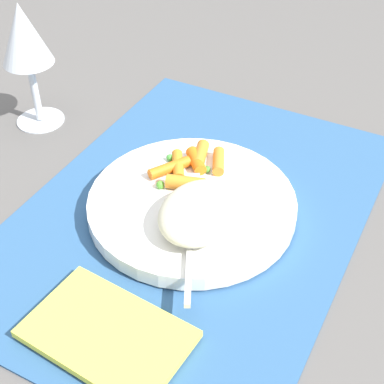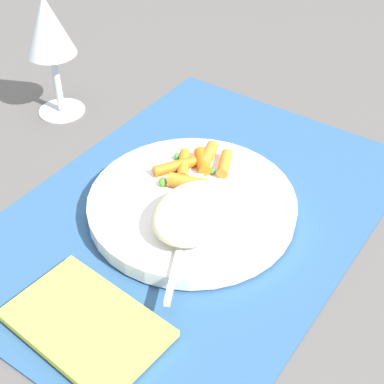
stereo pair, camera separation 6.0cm
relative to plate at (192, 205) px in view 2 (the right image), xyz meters
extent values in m
plane|color=#565451|center=(0.00, 0.00, -0.01)|extent=(2.40, 2.40, 0.00)
cube|color=#2D5684|center=(0.00, 0.00, -0.01)|extent=(0.50, 0.36, 0.01)
cylinder|color=white|center=(0.00, 0.00, 0.00)|extent=(0.23, 0.23, 0.02)
ellipsoid|color=beige|center=(-0.03, -0.03, 0.03)|extent=(0.10, 0.08, 0.03)
cylinder|color=orange|center=(0.03, 0.05, 0.02)|extent=(0.05, 0.04, 0.01)
cylinder|color=orange|center=(0.04, 0.04, 0.02)|extent=(0.05, 0.04, 0.01)
cylinder|color=orange|center=(0.07, 0.00, 0.02)|extent=(0.04, 0.03, 0.01)
cylinder|color=orange|center=(0.01, 0.01, 0.02)|extent=(0.03, 0.05, 0.02)
cylinder|color=orange|center=(0.07, 0.02, 0.02)|extent=(0.04, 0.03, 0.01)
cylinder|color=orange|center=(0.06, 0.02, 0.02)|extent=(0.04, 0.04, 0.01)
sphere|color=green|center=(0.05, 0.01, 0.01)|extent=(0.01, 0.01, 0.01)
sphere|color=green|center=(0.02, 0.01, 0.01)|extent=(0.01, 0.01, 0.01)
sphere|color=green|center=(0.04, 0.03, 0.01)|extent=(0.01, 0.01, 0.01)
sphere|color=#448D2E|center=(0.05, 0.01, 0.01)|extent=(0.01, 0.01, 0.01)
sphere|color=#508E36|center=(0.01, -0.01, 0.01)|extent=(0.01, 0.01, 0.01)
sphere|color=#54A931|center=(0.00, 0.04, 0.01)|extent=(0.01, 0.01, 0.01)
sphere|color=green|center=(0.05, 0.06, 0.01)|extent=(0.01, 0.01, 0.01)
sphere|color=green|center=(0.02, 0.03, 0.01)|extent=(0.01, 0.01, 0.01)
sphere|color=green|center=(0.01, 0.01, 0.01)|extent=(0.01, 0.01, 0.01)
sphere|color=#509937|center=(0.08, 0.01, 0.01)|extent=(0.01, 0.01, 0.01)
cube|color=silver|center=(0.01, 0.01, 0.01)|extent=(0.05, 0.03, 0.01)
cube|color=silver|center=(-0.07, -0.03, 0.01)|extent=(0.13, 0.07, 0.01)
cylinder|color=silver|center=(0.07, 0.28, -0.01)|extent=(0.06, 0.06, 0.00)
cylinder|color=silver|center=(0.07, 0.28, 0.03)|extent=(0.01, 0.01, 0.09)
cone|color=silver|center=(0.07, 0.28, 0.11)|extent=(0.07, 0.07, 0.08)
cube|color=#EAE54C|center=(-0.19, -0.01, 0.00)|extent=(0.11, 0.15, 0.01)
camera|label=1|loc=(-0.43, -0.22, 0.43)|focal=54.07mm
camera|label=2|loc=(-0.40, -0.27, 0.43)|focal=54.07mm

